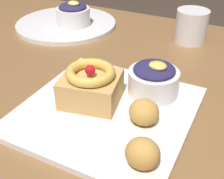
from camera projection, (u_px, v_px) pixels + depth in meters
name	position (u px, v px, depth m)	size (l,w,h in m)	color
dining_table	(95.00, 119.00, 0.66)	(1.45, 0.92, 0.73)	brown
front_plate	(107.00, 111.00, 0.53)	(0.29, 0.29, 0.01)	white
cake_slice	(91.00, 85.00, 0.53)	(0.12, 0.11, 0.07)	tan
berry_ramekin	(154.00, 79.00, 0.55)	(0.09, 0.09, 0.07)	white
fritter_front	(143.00, 153.00, 0.40)	(0.05, 0.04, 0.05)	gold
fritter_middle	(144.00, 112.00, 0.48)	(0.05, 0.05, 0.04)	gold
back_plate	(66.00, 24.00, 0.89)	(0.30, 0.30, 0.01)	white
back_ramekin	(73.00, 14.00, 0.85)	(0.10, 0.10, 0.07)	white
coffee_mug	(191.00, 26.00, 0.78)	(0.08, 0.08, 0.09)	silver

